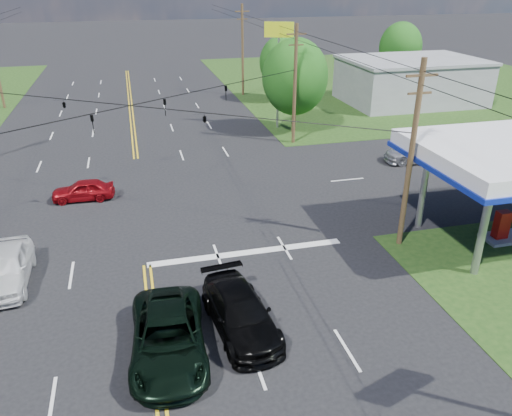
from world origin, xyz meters
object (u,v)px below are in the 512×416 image
object	(u,v)px
pole_se	(411,155)
tree_right_b	(282,62)
pickup_dkgreen	(168,337)
suv_black	(240,312)
pole_ne	(295,84)
pole_right_far	(243,49)
retail_ne	(410,82)
tree_far_r	(400,47)
pickup_white	(6,267)
tree_right_a	(295,77)

from	to	relation	value
pole_se	tree_right_b	distance (m)	33.19
pickup_dkgreen	suv_black	bearing A→B (deg)	20.03
pole_ne	pole_right_far	size ratio (longest dim) A/B	0.95
pole_ne	pole_right_far	xyz separation A→B (m)	(0.00, 19.00, 0.25)
retail_ne	tree_far_r	world-z (taller)	tree_far_r
pickup_dkgreen	suv_black	world-z (taller)	pickup_dkgreen
pole_ne	pickup_dkgreen	world-z (taller)	pole_ne
suv_black	pole_ne	bearing A→B (deg)	60.89
pole_ne	tree_far_r	size ratio (longest dim) A/B	1.25
retail_ne	pole_se	bearing A→B (deg)	-120.38
pickup_dkgreen	pickup_white	bearing A→B (deg)	139.12
retail_ne	tree_far_r	bearing A→B (deg)	68.20
tree_right_a	suv_black	bearing A→B (deg)	-112.40
pole_se	suv_black	xyz separation A→B (m)	(-9.61, -4.75, -4.14)
retail_ne	suv_black	size ratio (longest dim) A/B	2.63
tree_right_b	tree_far_r	bearing A→B (deg)	18.92
tree_right_b	pickup_white	xyz separation A→B (m)	(-22.70, -32.00, -3.38)
pole_right_far	tree_right_a	xyz separation A→B (m)	(1.00, -16.00, -0.30)
retail_ne	tree_right_a	xyz separation A→B (m)	(-16.00, -8.00, 2.67)
retail_ne	tree_right_b	distance (m)	14.22
pole_right_far	pickup_dkgreen	distance (m)	44.61
pole_se	pickup_dkgreen	xyz separation A→B (m)	(-12.50, -5.60, -4.11)
suv_black	tree_right_a	bearing A→B (deg)	61.40
tree_right_b	suv_black	xyz separation A→B (m)	(-13.11, -37.75, -3.44)
pole_se	pole_right_far	bearing A→B (deg)	90.00
pole_se	suv_black	size ratio (longest dim) A/B	1.78
pickup_white	tree_far_r	bearing A→B (deg)	42.69
retail_ne	tree_right_b	bearing A→B (deg)	163.50
pole_se	tree_far_r	xyz separation A→B (m)	(21.00, 39.00, -0.37)
retail_ne	pole_ne	distance (m)	20.43
pole_se	pole_right_far	size ratio (longest dim) A/B	0.95
pole_se	tree_right_a	bearing A→B (deg)	87.27
tree_far_r	pickup_white	world-z (taller)	tree_far_r
tree_right_b	pole_right_far	bearing A→B (deg)	131.19
retail_ne	suv_black	bearing A→B (deg)	-128.26
pole_right_far	pickup_dkgreen	size ratio (longest dim) A/B	1.72
pole_ne	tree_right_b	bearing A→B (deg)	76.87
pole_se	pickup_white	xyz separation A→B (m)	(-19.20, 1.00, -4.08)
tree_right_a	tree_far_r	size ratio (longest dim) A/B	1.07
pole_right_far	suv_black	bearing A→B (deg)	-102.97
pole_se	retail_ne	bearing A→B (deg)	59.62
tree_right_a	tree_right_b	distance (m)	12.27
pole_se	tree_far_r	world-z (taller)	pole_se
pole_se	pickup_white	distance (m)	19.65
pole_se	tree_far_r	size ratio (longest dim) A/B	1.25
pole_ne	tree_far_r	world-z (taller)	pole_ne
retail_ne	suv_black	world-z (taller)	retail_ne
tree_far_r	pickup_dkgreen	distance (m)	55.90
suv_black	pickup_white	world-z (taller)	pickup_white
pickup_dkgreen	pickup_white	world-z (taller)	pickup_white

